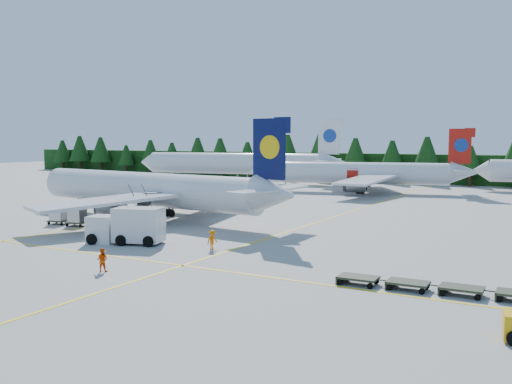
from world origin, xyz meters
The scene contains 14 objects.
ground centered at (0.00, 0.00, 0.00)m, with size 320.00×320.00×0.00m, color #999994.
taxi_stripe_a centered at (-14.00, 20.00, 0.01)m, with size 0.25×120.00×0.01m, color yellow.
taxi_stripe_b centered at (6.00, 20.00, 0.01)m, with size 0.25×120.00×0.01m, color yellow.
taxi_stripe_cross centered at (0.00, -6.00, 0.01)m, with size 80.00×0.25×0.01m, color yellow.
treeline_hedge centered at (0.00, 82.00, 3.00)m, with size 220.00×4.00×6.00m, color black.
airliner_navy centered at (-13.59, 12.15, 3.36)m, with size 38.41×31.44×11.18m.
airliner_red centered at (-3.33, 54.56, 3.27)m, with size 36.69×29.82×10.87m.
airliner_far_left centered at (-33.96, 63.43, 4.09)m, with size 44.56×11.23×13.04m.
airstairs centered at (-8.81, 5.62, 0.76)m, with size 4.09×5.56×3.51m.
service_truck centered at (-3.73, -1.23, 1.58)m, with size 7.04×4.34×3.20m.
dolly_train centered at (25.12, -4.32, 0.46)m, with size 14.86×2.72×0.14m.
uld_pair centered at (-16.56, 3.88, 1.09)m, with size 5.10×2.10×1.62m.
crew_b centered at (2.24, -10.22, 0.83)m, with size 0.80×0.63×1.65m, color #DF4704.
crew_c centered at (4.56, 0.04, 0.83)m, with size 0.68×0.46×1.65m, color orange.
Camera 1 is at (30.69, -38.94, 9.23)m, focal length 40.00 mm.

